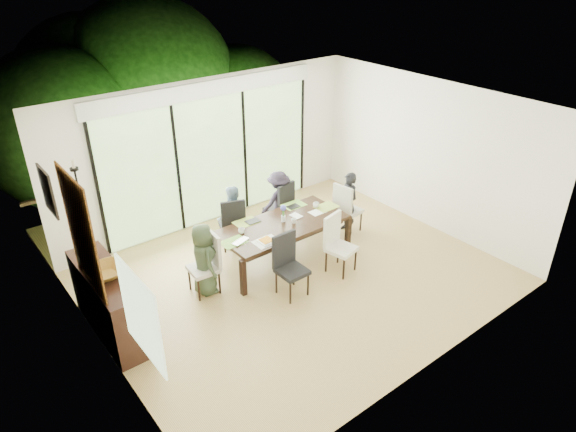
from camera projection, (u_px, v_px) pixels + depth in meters
floor at (298, 277)px, 8.15m from camera, size 6.00×5.00×0.01m
ceiling at (300, 111)px, 6.87m from camera, size 6.00×5.00×0.01m
wall_back at (211, 152)px, 9.25m from camera, size 6.00×0.02×2.70m
wall_front at (439, 280)px, 5.77m from camera, size 6.00×0.02×2.70m
wall_left at (95, 274)px, 5.87m from camera, size 0.02×5.00×2.70m
wall_right at (429, 155)px, 9.15m from camera, size 0.02×5.00×2.70m
glass_doors at (212, 161)px, 9.29m from camera, size 4.20×0.02×2.30m
blinds_header at (207, 89)px, 8.66m from camera, size 4.40×0.06×0.28m
mullion_a at (98, 192)px, 8.14m from camera, size 0.05×0.04×2.30m
mullion_b at (178, 170)px, 8.90m from camera, size 0.05×0.04×2.30m
mullion_c at (245, 152)px, 9.66m from camera, size 0.05×0.04×2.30m
mullion_d at (302, 137)px, 10.43m from camera, size 0.05×0.04×2.30m
side_window at (141, 316)px, 4.99m from camera, size 0.02×0.90×1.00m
deck at (193, 204)px, 10.52m from camera, size 6.00×1.80×0.10m
rail_top at (172, 165)px, 10.79m from camera, size 6.00×0.08×0.06m
foliage_left at (61, 129)px, 10.08m from camera, size 3.20×3.20×3.20m
foliage_mid at (149, 88)px, 11.52m from camera, size 4.00×4.00×4.00m
foliage_right at (237, 105)px, 12.21m from camera, size 2.80×2.80×2.80m
foliage_far at (96, 96)px, 11.55m from camera, size 3.60×3.60×3.60m
table_top at (283, 225)px, 8.34m from camera, size 2.13×0.98×0.05m
table_apron at (283, 229)px, 8.38m from camera, size 1.95×0.80×0.09m
table_leg_fl at (243, 278)px, 7.61m from camera, size 0.08×0.08×0.61m
table_leg_fr at (348, 232)px, 8.79m from camera, size 0.08×0.08×0.61m
table_leg_bl at (213, 253)px, 8.21m from camera, size 0.08×0.08×0.61m
table_leg_br at (315, 214)px, 9.38m from camera, size 0.08×0.08×0.61m
chair_left_end at (203, 264)px, 7.59m from camera, size 0.44×0.44×0.98m
chair_right_end at (349, 207)px, 9.23m from camera, size 0.46×0.46×0.98m
chair_far_left at (232, 221)px, 8.75m from camera, size 0.53×0.53×0.98m
chair_far_right at (278, 205)px, 9.30m from camera, size 0.48×0.48×0.98m
chair_near_left at (292, 267)px, 7.54m from camera, size 0.41×0.41×0.98m
chair_near_right at (342, 245)px, 8.08m from camera, size 0.49×0.49×0.98m
person_left_end at (204, 259)px, 7.57m from camera, size 0.41×0.58×1.15m
person_right_end at (348, 203)px, 9.18m from camera, size 0.42×0.58×1.15m
person_far_left at (232, 218)px, 8.70m from camera, size 0.55×0.35×1.15m
person_far_right at (279, 201)px, 9.24m from camera, size 0.54×0.35×1.15m
placemat_left at (234, 242)px, 7.81m from camera, size 0.39×0.28×0.01m
placemat_right at (326, 207)px, 8.84m from camera, size 0.39×0.28×0.01m
placemat_far_l at (246, 222)px, 8.36m from camera, size 0.39×0.28×0.01m
placemat_far_r at (294, 205)px, 8.90m from camera, size 0.39×0.28×0.01m
placemat_paper at (266, 242)px, 7.82m from camera, size 0.39×0.28×0.01m
tablet_far_l at (253, 221)px, 8.37m from camera, size 0.23×0.16×0.01m
tablet_far_r at (293, 206)px, 8.84m from camera, size 0.21×0.15×0.01m
papers at (317, 212)px, 8.67m from camera, size 0.27×0.20×0.00m
platter_base at (266, 241)px, 7.81m from camera, size 0.23×0.23×0.02m
platter_snacks at (266, 240)px, 7.80m from camera, size 0.18×0.18×0.01m
vase at (283, 219)px, 8.36m from camera, size 0.07×0.07×0.11m
hyacinth_stems at (283, 213)px, 8.31m from camera, size 0.04×0.04×0.14m
hyacinth_blooms at (283, 208)px, 8.27m from camera, size 0.10×0.10×0.10m
laptop at (243, 242)px, 7.79m from camera, size 0.34×0.27×0.02m
cup_a at (242, 231)px, 8.03m from camera, size 0.14×0.14×0.09m
cup_b at (294, 221)px, 8.32m from camera, size 0.11×0.11×0.08m
cup_c at (316, 205)px, 8.81m from camera, size 0.14×0.14×0.09m
book at (293, 217)px, 8.49m from camera, size 0.16×0.21×0.02m
sideboard at (110, 302)px, 6.83m from camera, size 0.47×1.68×0.94m
bowl at (106, 272)px, 6.51m from camera, size 0.50×0.50×0.12m
candlestick_base at (94, 260)px, 6.84m from camera, size 0.10×0.10×0.04m
candlestick_shaft at (84, 216)px, 6.53m from camera, size 0.03×0.03×1.31m
candlestick_pan at (74, 169)px, 6.22m from camera, size 0.10×0.10×0.03m
candle at (73, 164)px, 6.19m from camera, size 0.04×0.04×0.10m
tapestry at (81, 233)px, 6.00m from camera, size 0.02×1.00×1.50m
art_frame at (48, 192)px, 6.88m from camera, size 0.03×0.55×0.65m
art_canvas at (49, 191)px, 6.89m from camera, size 0.01×0.45×0.55m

